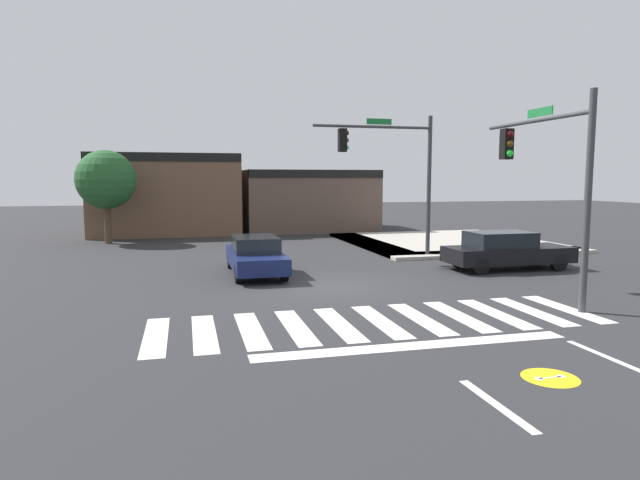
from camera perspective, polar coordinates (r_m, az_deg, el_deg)
ground_plane at (r=17.40m, az=1.19°, el=-4.86°), size 120.00×120.00×0.00m
crosswalk_near at (r=13.22m, az=6.40°, el=-8.50°), size 10.91×3.12×0.01m
bike_detector_marking at (r=10.37m, az=23.14°, el=-13.23°), size 0.97×0.97×0.01m
curb_corner_northeast at (r=29.14m, az=12.49°, el=-0.29°), size 10.00×10.60×0.15m
storefront_row at (r=35.76m, az=-8.85°, el=4.51°), size 17.77×6.91×4.94m
traffic_signal_southeast at (r=16.48m, az=22.87°, el=7.38°), size 0.32×4.69×5.64m
traffic_signal_northeast at (r=23.25m, az=7.58°, el=8.29°), size 5.26×0.32×6.11m
car_navy at (r=19.53m, az=-6.83°, el=-1.62°), size 1.75×4.57×1.37m
car_black at (r=21.58m, az=19.04°, el=-1.04°), size 4.76×1.81×1.45m
roadside_tree at (r=30.72m, az=-21.69°, el=5.91°), size 3.09×3.09×4.95m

